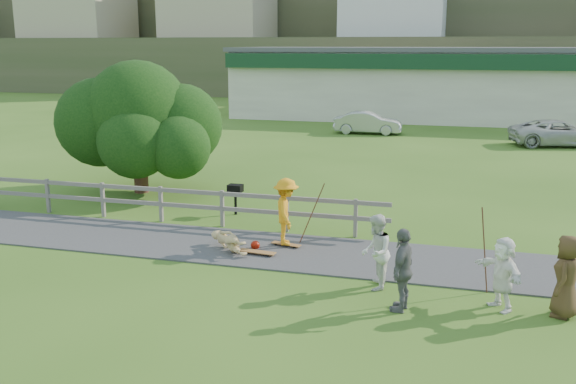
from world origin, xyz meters
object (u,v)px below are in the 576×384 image
at_px(spectator_a, 376,252).
at_px(spectator_b, 403,270).
at_px(spectator_c, 567,276).
at_px(car_white, 559,133).
at_px(skater_fallen, 229,241).
at_px(tree, 139,135).
at_px(skater_rider, 286,215).
at_px(spectator_d, 502,273).
at_px(bbq, 236,200).
at_px(car_silver, 368,123).

xyz_separation_m(spectator_a, spectator_b, (0.69, -1.05, 0.02)).
xyz_separation_m(spectator_c, car_white, (2.62, 23.66, -0.14)).
xyz_separation_m(skater_fallen, tree, (-5.60, 5.66, 1.84)).
distance_m(skater_rider, spectator_d, 6.01).
bearing_deg(bbq, car_white, 57.93).
relative_size(skater_rider, bbq, 1.83).
relative_size(spectator_a, bbq, 1.73).
height_order(spectator_c, car_silver, spectator_c).
bearing_deg(spectator_c, skater_fallen, -86.73).
bearing_deg(spectator_b, skater_rider, -124.38).
bearing_deg(car_white, spectator_b, 152.58).
xyz_separation_m(car_silver, bbq, (-1.10, -20.06, -0.18)).
distance_m(spectator_a, spectator_c, 3.87).
relative_size(car_white, tree, 0.82).
xyz_separation_m(spectator_a, car_white, (6.46, 23.18, -0.15)).
height_order(car_silver, car_white, car_white).
height_order(spectator_c, car_white, spectator_c).
xyz_separation_m(spectator_c, bbq, (-9.04, 5.62, -0.35)).
height_order(skater_rider, bbq, skater_rider).
bearing_deg(tree, bbq, -24.77).
bearing_deg(spectator_b, car_white, 176.74).
bearing_deg(car_white, bbq, 133.10).
height_order(skater_fallen, spectator_c, spectator_c).
bearing_deg(skater_fallen, spectator_c, -62.01).
relative_size(spectator_c, tree, 0.27).
height_order(spectator_b, bbq, spectator_b).
bearing_deg(car_silver, spectator_c, -165.41).
xyz_separation_m(skater_fallen, spectator_b, (4.73, -2.58, 0.58)).
xyz_separation_m(spectator_d, tree, (-12.28, 7.62, 1.36)).
bearing_deg(skater_rider, bbq, 21.56).
distance_m(car_white, tree, 22.74).
bearing_deg(spectator_d, spectator_b, -105.83).
xyz_separation_m(tree, bbq, (4.44, -2.05, -1.63)).
bearing_deg(bbq, spectator_b, -45.62).
xyz_separation_m(spectator_c, spectator_d, (-1.20, 0.04, -0.07)).
bearing_deg(spectator_a, car_silver, -174.10).
distance_m(spectator_b, tree, 13.27).
distance_m(car_silver, tree, 18.90).
relative_size(skater_fallen, bbq, 1.60).
bearing_deg(spectator_d, spectator_c, 54.56).
xyz_separation_m(spectator_b, car_silver, (-4.79, 26.26, -0.20)).
xyz_separation_m(spectator_a, spectator_d, (2.64, -0.43, -0.08)).
bearing_deg(skater_rider, car_silver, -16.14).
xyz_separation_m(car_silver, car_white, (10.56, -2.02, 0.03)).
bearing_deg(tree, skater_rider, -35.24).
xyz_separation_m(spectator_a, tree, (-9.64, 7.19, 1.28)).
bearing_deg(car_silver, tree, 160.33).
distance_m(skater_rider, spectator_c, 7.11).
distance_m(spectator_c, car_white, 23.80).
bearing_deg(spectator_c, skater_rider, -95.37).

